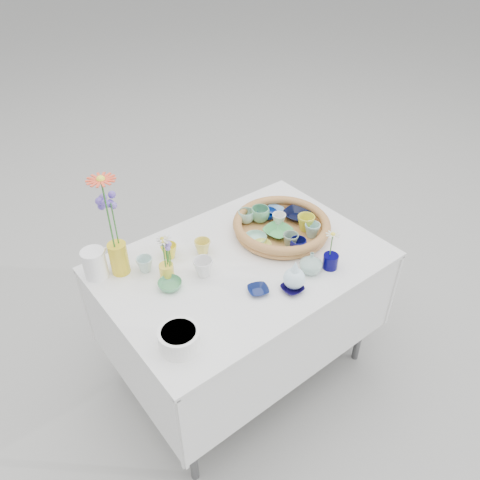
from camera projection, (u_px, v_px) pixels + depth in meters
ground at (242, 367)px, 2.59m from camera, size 80.00×80.00×0.00m
display_table at (242, 367)px, 2.59m from camera, size 1.26×0.86×0.77m
wicker_tray at (281, 226)px, 2.27m from camera, size 0.47×0.47×0.08m
tray_ceramic_0 at (267, 214)px, 2.36m from camera, size 0.13×0.13×0.03m
tray_ceramic_1 at (296, 215)px, 2.36m from camera, size 0.16×0.16×0.03m
tray_ceramic_2 at (306, 223)px, 2.26m from camera, size 0.10×0.10×0.08m
tray_ceramic_3 at (278, 232)px, 2.24m from camera, size 0.15×0.15×0.03m
tray_ceramic_4 at (290, 240)px, 2.16m from camera, size 0.08×0.08×0.07m
tray_ceramic_5 at (256, 239)px, 2.20m from camera, size 0.13×0.13×0.03m
tray_ceramic_6 at (246, 216)px, 2.32m from camera, size 0.09×0.09×0.07m
tray_ceramic_7 at (279, 220)px, 2.30m from camera, size 0.09×0.09×0.06m
tray_ceramic_8 at (275, 211)px, 2.40m from camera, size 0.12×0.12×0.02m
tray_ceramic_9 at (298, 245)px, 2.14m from camera, size 0.09×0.09×0.06m
tray_ceramic_10 at (262, 246)px, 2.16m from camera, size 0.09×0.09×0.03m
tray_ceramic_11 at (312, 230)px, 2.22m from camera, size 0.08×0.08×0.07m
tray_ceramic_12 at (260, 215)px, 2.32m from camera, size 0.11×0.11×0.08m
loose_ceramic_0 at (169, 251)px, 2.12m from camera, size 0.08×0.08×0.07m
loose_ceramic_1 at (203, 247)px, 2.15m from camera, size 0.10×0.10×0.07m
loose_ceramic_2 at (170, 285)px, 1.97m from camera, size 0.10×0.10×0.03m
loose_ceramic_3 at (203, 267)px, 2.02m from camera, size 0.10×0.10×0.08m
loose_ceramic_4 at (258, 290)px, 1.95m from camera, size 0.11×0.11×0.02m
loose_ceramic_5 at (145, 264)px, 2.05m from camera, size 0.08×0.08×0.07m
loose_ceramic_6 at (292, 289)px, 1.96m from camera, size 0.10×0.10×0.02m
fluted_bowl at (179, 339)px, 1.70m from camera, size 0.16×0.16×0.08m
bud_vase_paleblue at (295, 274)px, 1.94m from camera, size 0.10×0.10×0.14m
bud_vase_seafoam at (311, 263)px, 2.03m from camera, size 0.13×0.13×0.10m
bud_vase_cobalt at (330, 261)px, 2.07m from camera, size 0.08×0.08×0.07m
single_daisy at (331, 245)px, 2.02m from camera, size 0.09×0.09×0.13m
tall_vase_yellow at (119, 258)px, 2.02m from camera, size 0.10×0.10×0.15m
gerbera at (108, 215)px, 1.86m from camera, size 0.15×0.15×0.34m
hydrangea at (115, 224)px, 1.92m from camera, size 0.10×0.10×0.28m
white_pitcher at (95, 264)px, 2.00m from camera, size 0.15×0.11×0.14m
daisy_cup at (167, 271)px, 2.02m from camera, size 0.08×0.08×0.07m
daisy_posy at (167, 251)px, 1.95m from camera, size 0.09×0.09×0.15m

